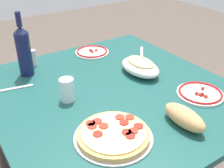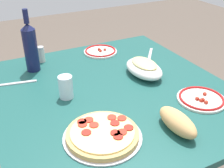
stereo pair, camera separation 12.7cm
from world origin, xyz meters
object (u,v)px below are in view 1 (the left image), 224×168
pepperoni_pizza (113,135)px  side_plate_far (200,93)px  baked_pasta_dish (140,66)px  wine_bottle (24,50)px  water_glass (67,90)px  bread_loaf (184,117)px  side_plate_near (92,52)px  dining_table (112,111)px  spice_shaker (33,58)px

pepperoni_pizza → side_plate_far: size_ratio=1.37×
pepperoni_pizza → baked_pasta_dish: 0.52m
wine_bottle → side_plate_far: 0.86m
water_glass → bread_loaf: bearing=35.7°
side_plate_near → wine_bottle: bearing=-82.9°
dining_table → baked_pasta_dish: size_ratio=4.66×
pepperoni_pizza → side_plate_near: (-0.70, 0.32, -0.01)m
pepperoni_pizza → wine_bottle: wine_bottle is taller
wine_bottle → side_plate_far: wine_bottle is taller
dining_table → wine_bottle: size_ratio=3.48×
spice_shaker → dining_table: bearing=24.8°
wine_bottle → side_plate_near: bearing=97.1°
dining_table → wine_bottle: (-0.37, -0.27, 0.25)m
dining_table → side_plate_far: side_plate_far is taller
spice_shaker → baked_pasta_dish: bearing=46.7°
wine_bottle → spice_shaker: 0.14m
wine_bottle → spice_shaker: (-0.09, 0.06, -0.09)m
water_glass → bread_loaf: water_glass is taller
bread_loaf → spice_shaker: size_ratio=2.20×
spice_shaker → water_glass: bearing=0.2°
dining_table → side_plate_near: (-0.42, 0.14, 0.13)m
dining_table → pepperoni_pizza: size_ratio=3.92×
dining_table → wine_bottle: bearing=-143.3°
wine_bottle → side_plate_near: (-0.05, 0.41, -0.12)m
wine_bottle → side_plate_far: bearing=42.8°
dining_table → water_glass: water_glass is taller
baked_pasta_dish → side_plate_near: size_ratio=1.22×
baked_pasta_dish → side_plate_far: (0.32, 0.09, -0.03)m
side_plate_near → side_plate_far: 0.70m
dining_table → water_glass: size_ratio=10.89×
bread_loaf → pepperoni_pizza: bearing=-108.1°
water_glass → side_plate_far: 0.59m
dining_table → water_glass: 0.27m
dining_table → pepperoni_pizza: 0.36m
water_glass → bread_loaf: size_ratio=0.54×
dining_table → pepperoni_pizza: pepperoni_pizza is taller
bread_loaf → wine_bottle: bearing=-154.2°
side_plate_far → bread_loaf: bearing=-63.3°
dining_table → side_plate_near: 0.46m
pepperoni_pizza → wine_bottle: 0.67m
baked_pasta_dish → side_plate_near: baked_pasta_dish is taller
pepperoni_pizza → baked_pasta_dish: baked_pasta_dish is taller
pepperoni_pizza → water_glass: water_glass is taller
pepperoni_pizza → wine_bottle: (-0.65, -0.09, 0.12)m
baked_pasta_dish → spice_shaker: spice_shaker is taller
water_glass → side_plate_near: bearing=138.3°
baked_pasta_dish → pepperoni_pizza: bearing=-49.0°
wine_bottle → bread_loaf: bearing=25.8°
baked_pasta_dish → bread_loaf: 0.45m
side_plate_far → bread_loaf: (0.11, -0.22, 0.03)m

